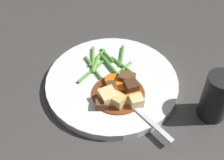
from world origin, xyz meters
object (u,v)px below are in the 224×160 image
at_px(carrot_slice_1, 121,86).
at_px(meat_chunk_0, 102,105).
at_px(pepper_mill, 216,97).
at_px(potato_chunk_1, 136,101).
at_px(meat_chunk_3, 111,87).
at_px(dinner_plate, 112,83).
at_px(carrot_slice_2, 115,81).
at_px(fork, 137,109).
at_px(potato_chunk_0, 108,97).
at_px(meat_chunk_1, 131,87).
at_px(carrot_slice_0, 133,95).
at_px(potato_chunk_2, 118,100).
at_px(carrot_slice_3, 115,97).
at_px(meat_chunk_2, 127,79).

bearing_deg(carrot_slice_1, meat_chunk_0, -44.96).
height_order(meat_chunk_0, pepper_mill, pepper_mill).
relative_size(potato_chunk_1, meat_chunk_3, 1.09).
xyz_separation_m(dinner_plate, pepper_mill, (0.10, 0.18, 0.04)).
relative_size(carrot_slice_2, potato_chunk_1, 1.32).
height_order(carrot_slice_2, fork, carrot_slice_2).
distance_m(potato_chunk_0, meat_chunk_1, 0.05).
height_order(carrot_slice_1, meat_chunk_3, meat_chunk_3).
xyz_separation_m(carrot_slice_1, pepper_mill, (0.08, 0.17, 0.03)).
distance_m(carrot_slice_0, potato_chunk_2, 0.04).
height_order(carrot_slice_2, potato_chunk_2, potato_chunk_2).
distance_m(carrot_slice_1, carrot_slice_3, 0.03).
relative_size(meat_chunk_1, pepper_mill, 0.28).
xyz_separation_m(carrot_slice_2, carrot_slice_3, (0.05, -0.01, -0.00)).
distance_m(carrot_slice_2, potato_chunk_1, 0.07).
distance_m(potato_chunk_0, potato_chunk_2, 0.02).
relative_size(carrot_slice_3, meat_chunk_1, 1.07).
distance_m(dinner_plate, fork, 0.09).
relative_size(fork, pepper_mill, 1.54).
distance_m(carrot_slice_3, potato_chunk_1, 0.04).
relative_size(carrot_slice_3, potato_chunk_2, 1.03).
height_order(carrot_slice_0, pepper_mill, pepper_mill).
bearing_deg(pepper_mill, potato_chunk_2, -101.44).
bearing_deg(fork, meat_chunk_3, -143.62).
bearing_deg(carrot_slice_3, meat_chunk_0, -59.11).
height_order(carrot_slice_3, pepper_mill, pepper_mill).
height_order(carrot_slice_1, carrot_slice_2, same).
bearing_deg(meat_chunk_1, pepper_mill, 66.80).
relative_size(carrot_slice_2, fork, 0.21).
xyz_separation_m(carrot_slice_1, meat_chunk_0, (0.05, -0.05, 0.00)).
bearing_deg(meat_chunk_3, potato_chunk_1, 44.08).
relative_size(carrot_slice_1, meat_chunk_2, 1.00).
height_order(dinner_plate, potato_chunk_1, potato_chunk_1).
xyz_separation_m(potato_chunk_2, pepper_mill, (0.04, 0.18, 0.02)).
distance_m(potato_chunk_1, meat_chunk_1, 0.03).
distance_m(carrot_slice_3, fork, 0.05).
height_order(carrot_slice_3, potato_chunk_0, potato_chunk_0).
height_order(meat_chunk_2, meat_chunk_3, meat_chunk_2).
relative_size(potato_chunk_1, potato_chunk_2, 0.86).
xyz_separation_m(meat_chunk_2, meat_chunk_3, (0.02, -0.04, -0.00)).
bearing_deg(carrot_slice_0, meat_chunk_0, -75.88).
bearing_deg(meat_chunk_1, fork, 4.12).
distance_m(dinner_plate, carrot_slice_2, 0.02).
distance_m(carrot_slice_0, meat_chunk_3, 0.05).
bearing_deg(potato_chunk_1, meat_chunk_0, -92.55).
bearing_deg(carrot_slice_3, meat_chunk_1, 111.66).
xyz_separation_m(carrot_slice_3, meat_chunk_2, (-0.04, 0.03, 0.01)).
height_order(potato_chunk_0, pepper_mill, pepper_mill).
xyz_separation_m(meat_chunk_3, fork, (0.06, 0.04, -0.01)).
bearing_deg(carrot_slice_1, meat_chunk_2, 134.21).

